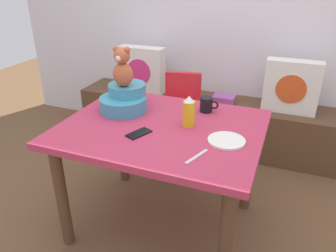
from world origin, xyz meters
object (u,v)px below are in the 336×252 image
object	(u,v)px
pillow_floral_left	(142,70)
dinner_plate_near	(226,141)
infant_seat_teal	(125,99)
coffee_mug	(207,105)
book_stack	(224,99)
dining_table	(162,142)
highchair	(181,108)
cell_phone	(139,133)
teddy_bear	(123,68)
pillow_floral_right	(291,87)
ketchup_bottle	(189,112)

from	to	relation	value
pillow_floral_left	dinner_plate_near	xyz separation A→B (m)	(1.10, -1.25, 0.07)
infant_seat_teal	coffee_mug	bearing A→B (deg)	17.69
book_stack	dining_table	bearing A→B (deg)	-95.38
book_stack	infant_seat_teal	distance (m)	1.20
highchair	cell_phone	world-z (taller)	highchair
infant_seat_teal	dining_table	bearing A→B (deg)	-23.06
teddy_bear	dinner_plate_near	bearing A→B (deg)	-15.19
pillow_floral_right	book_stack	bearing A→B (deg)	177.85
highchair	dining_table	bearing A→B (deg)	-79.03
pillow_floral_left	pillow_floral_right	xyz separation A→B (m)	(1.37, 0.00, 0.00)
coffee_mug	dinner_plate_near	size ratio (longest dim) A/B	0.60
ketchup_bottle	dining_table	bearing A→B (deg)	-160.30
pillow_floral_left	infant_seat_teal	distance (m)	1.13
infant_seat_teal	cell_phone	size ratio (longest dim) A/B	2.29
pillow_floral_right	dinner_plate_near	world-z (taller)	pillow_floral_right
coffee_mug	cell_phone	distance (m)	0.52
pillow_floral_right	infant_seat_teal	distance (m)	1.45
cell_phone	dinner_plate_near	bearing A→B (deg)	-146.87
highchair	teddy_bear	size ratio (longest dim) A/B	3.16
dinner_plate_near	dining_table	bearing A→B (deg)	171.42
infant_seat_teal	book_stack	bearing A→B (deg)	68.42
dining_table	dinner_plate_near	xyz separation A→B (m)	(0.40, -0.06, 0.12)
ketchup_bottle	coffee_mug	world-z (taller)	ketchup_bottle
highchair	cell_phone	size ratio (longest dim) A/B	5.49
pillow_floral_left	coffee_mug	bearing A→B (deg)	-45.34
infant_seat_teal	ketchup_bottle	distance (m)	0.47
infant_seat_teal	ketchup_bottle	size ratio (longest dim) A/B	1.78
ketchup_bottle	coffee_mug	size ratio (longest dim) A/B	1.54
pillow_floral_right	book_stack	world-z (taller)	pillow_floral_right
pillow_floral_left	dining_table	world-z (taller)	pillow_floral_left
book_stack	dinner_plate_near	world-z (taller)	dinner_plate_near
pillow_floral_left	cell_phone	xyz separation A→B (m)	(0.62, -1.34, 0.06)
dinner_plate_near	cell_phone	distance (m)	0.48
highchair	coffee_mug	xyz separation A→B (m)	(0.34, -0.48, 0.27)
dining_table	infant_seat_teal	bearing A→B (deg)	156.94
highchair	ketchup_bottle	world-z (taller)	ketchup_bottle
highchair	infant_seat_teal	bearing A→B (deg)	-104.18
book_stack	dinner_plate_near	bearing A→B (deg)	-77.53
dining_table	highchair	xyz separation A→B (m)	(-0.15, 0.78, -0.11)
infant_seat_teal	teddy_bear	distance (m)	0.21
pillow_floral_left	teddy_bear	world-z (taller)	teddy_bear
highchair	infant_seat_teal	distance (m)	0.72
teddy_bear	ketchup_bottle	world-z (taller)	teddy_bear
pillow_floral_right	dining_table	world-z (taller)	pillow_floral_right
book_stack	ketchup_bottle	world-z (taller)	ketchup_bottle
pillow_floral_left	dining_table	xyz separation A→B (m)	(0.70, -1.19, -0.05)
pillow_floral_right	coffee_mug	world-z (taller)	pillow_floral_right
pillow_floral_right	book_stack	xyz separation A→B (m)	(-0.56, 0.02, -0.19)
dinner_plate_near	book_stack	bearing A→B (deg)	102.47
book_stack	dining_table	xyz separation A→B (m)	(-0.11, -1.21, 0.14)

